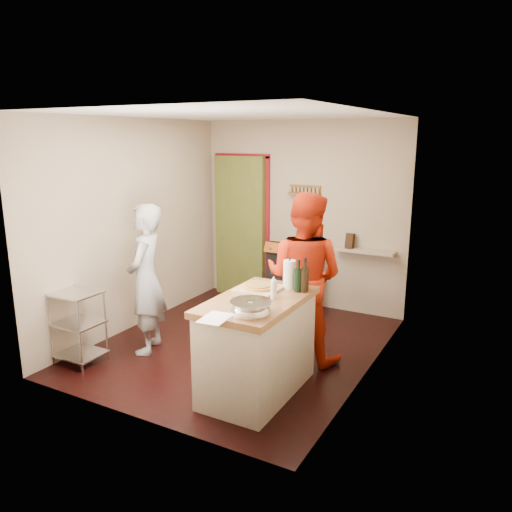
% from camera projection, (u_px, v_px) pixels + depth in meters
% --- Properties ---
extents(floor, '(3.50, 3.50, 0.00)m').
position_uv_depth(floor, '(239.00, 345.00, 5.82)').
color(floor, black).
rests_on(floor, ground).
extents(back_wall, '(3.00, 0.44, 2.60)m').
position_uv_depth(back_wall, '(262.00, 223.00, 7.38)').
color(back_wall, tan).
rests_on(back_wall, ground).
extents(left_wall, '(0.04, 3.50, 2.60)m').
position_uv_depth(left_wall, '(135.00, 225.00, 6.22)').
color(left_wall, tan).
rests_on(left_wall, ground).
extents(right_wall, '(0.04, 3.50, 2.60)m').
position_uv_depth(right_wall, '(372.00, 251.00, 4.82)').
color(right_wall, tan).
rests_on(right_wall, ground).
extents(ceiling, '(3.00, 3.50, 0.02)m').
position_uv_depth(ceiling, '(237.00, 113.00, 5.21)').
color(ceiling, white).
rests_on(ceiling, back_wall).
extents(stove, '(0.60, 0.63, 1.00)m').
position_uv_depth(stove, '(294.00, 279.00, 6.91)').
color(stove, black).
rests_on(stove, ground).
extents(wire_shelving, '(0.48, 0.40, 0.80)m').
position_uv_depth(wire_shelving, '(78.00, 324.00, 5.29)').
color(wire_shelving, silver).
rests_on(wire_shelving, ground).
extents(island, '(0.73, 1.39, 1.24)m').
position_uv_depth(island, '(258.00, 343.00, 4.66)').
color(island, beige).
rests_on(island, ground).
extents(person_stripe, '(0.61, 0.72, 1.67)m').
position_uv_depth(person_stripe, '(146.00, 279.00, 5.51)').
color(person_stripe, silver).
rests_on(person_stripe, ground).
extents(person_red, '(0.89, 0.69, 1.82)m').
position_uv_depth(person_red, '(304.00, 278.00, 5.31)').
color(person_red, red).
rests_on(person_red, ground).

